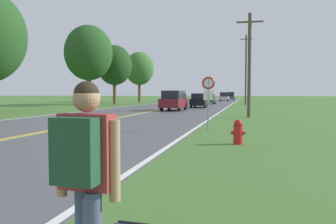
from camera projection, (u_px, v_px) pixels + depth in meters
The scene contains 14 objects.
hitchhiker_person at pixel (85, 163), 3.02m from camera, with size 0.61×0.45×1.80m.
fire_hydrant at pixel (238, 132), 11.75m from camera, with size 0.46×0.30×0.82m.
traffic_sign at pixel (208, 90), 15.94m from camera, with size 0.60×0.10×2.44m.
utility_pole_midground at pixel (249, 63), 24.44m from camera, with size 1.80×0.24×7.16m.
utility_pole_far at pixel (246, 69), 50.74m from camera, with size 1.80×0.24×9.96m.
tree_left_verge at pixel (89, 53), 47.02m from camera, with size 6.35×6.35×10.66m.
tree_mid_treeline at pixel (114, 65), 53.78m from camera, with size 5.26×5.26×8.94m.
tree_right_cluster at pixel (139, 69), 65.46m from camera, with size 5.32×5.32×9.27m.
car_maroon_suv_approaching at pixel (174, 100), 34.23m from camera, with size 2.02×4.63×1.92m.
car_black_van_mid_near at pixel (200, 100), 41.28m from camera, with size 1.79×4.37×1.65m.
car_dark_green_sedan_mid_far at pixel (209, 99), 55.02m from camera, with size 1.80×3.93×1.50m.
car_red_hatchback_receding at pixel (181, 98), 64.08m from camera, with size 1.91×3.92×1.44m.
car_silver_van_distant at pixel (224, 96), 76.21m from camera, with size 1.87×4.26×1.85m.
car_dark_grey_van_horizon at pixel (231, 96), 84.01m from camera, with size 1.92×4.20×1.93m.
Camera 1 is at (8.66, 2.80, 1.70)m, focal length 38.00 mm.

